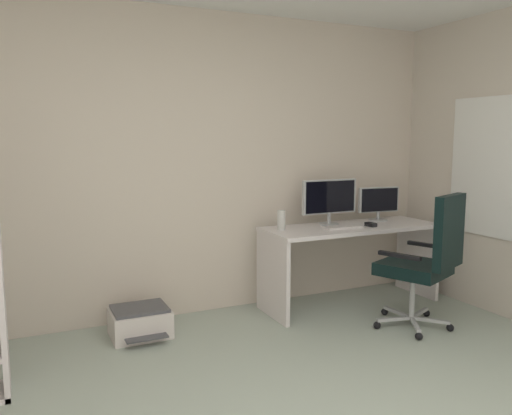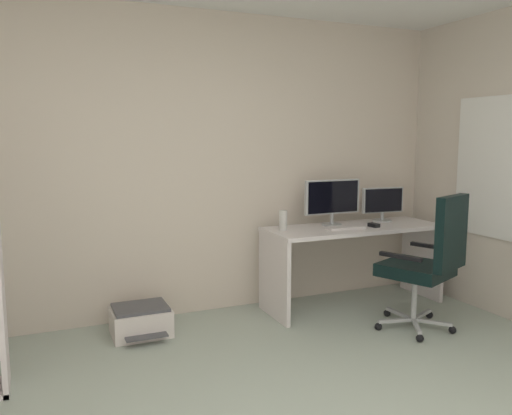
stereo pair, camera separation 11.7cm
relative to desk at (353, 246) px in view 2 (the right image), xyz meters
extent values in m
cube|color=beige|center=(-1.49, 0.45, 0.74)|extent=(4.98, 0.10, 2.59)
cube|color=silver|center=(0.00, 0.00, 0.17)|extent=(1.63, 0.59, 0.04)
cube|color=silver|center=(-0.80, 0.00, -0.20)|extent=(0.04, 0.56, 0.70)
cube|color=silver|center=(0.80, 0.00, -0.20)|extent=(0.04, 0.56, 0.70)
cylinder|color=#B2B5B7|center=(-0.15, 0.13, 0.19)|extent=(0.18, 0.18, 0.01)
cylinder|color=#B2B5B7|center=(-0.15, 0.13, 0.25)|extent=(0.03, 0.03, 0.10)
cube|color=#B7BABC|center=(-0.15, 0.13, 0.44)|extent=(0.56, 0.04, 0.31)
cube|color=black|center=(-0.15, 0.11, 0.44)|extent=(0.52, 0.01, 0.28)
cylinder|color=#B2B5B7|center=(0.40, 0.13, 0.19)|extent=(0.18, 0.18, 0.01)
cylinder|color=#B2B5B7|center=(0.40, 0.13, 0.24)|extent=(0.03, 0.03, 0.08)
cube|color=#B7BABC|center=(0.40, 0.13, 0.39)|extent=(0.43, 0.07, 0.24)
cube|color=black|center=(0.40, 0.11, 0.39)|extent=(0.39, 0.04, 0.22)
cube|color=silver|center=(-0.15, -0.08, 0.19)|extent=(0.35, 0.15, 0.02)
cube|color=black|center=(0.13, -0.11, 0.20)|extent=(0.07, 0.11, 0.03)
cylinder|color=silver|center=(-0.67, 0.08, 0.27)|extent=(0.07, 0.07, 0.17)
cube|color=#B7BABC|center=(0.27, -0.62, -0.48)|extent=(0.29, 0.15, 0.02)
sphere|color=black|center=(0.41, -0.56, -0.52)|extent=(0.06, 0.06, 0.06)
cube|color=#B7BABC|center=(0.12, -0.53, -0.48)|extent=(0.06, 0.30, 0.02)
sphere|color=black|center=(0.10, -0.38, -0.52)|extent=(0.06, 0.06, 0.06)
cube|color=#B7BABC|center=(-0.01, -0.64, -0.48)|extent=(0.30, 0.10, 0.02)
sphere|color=black|center=(-0.16, -0.61, -0.52)|extent=(0.06, 0.06, 0.06)
cube|color=#B7BABC|center=(0.06, -0.81, -0.48)|extent=(0.18, 0.27, 0.02)
sphere|color=black|center=(-0.02, -0.94, -0.52)|extent=(0.06, 0.06, 0.06)
cube|color=#B7BABC|center=(0.23, -0.79, -0.48)|extent=(0.22, 0.25, 0.02)
sphere|color=black|center=(0.33, -0.90, -0.52)|extent=(0.06, 0.06, 0.06)
cylinder|color=#B7BABC|center=(0.13, -0.68, -0.30)|extent=(0.04, 0.04, 0.36)
cube|color=black|center=(0.13, -0.68, -0.07)|extent=(0.63, 0.64, 0.10)
cube|color=black|center=(0.24, -0.93, 0.26)|extent=(0.43, 0.24, 0.57)
cube|color=black|center=(-0.10, -0.78, 0.08)|extent=(0.17, 0.33, 0.03)
cube|color=black|center=(0.37, -0.58, 0.08)|extent=(0.17, 0.33, 0.03)
cube|color=white|center=(-2.84, -0.52, -0.04)|extent=(0.03, 0.29, 1.02)
cube|color=silver|center=(-1.92, 0.05, -0.45)|extent=(0.44, 0.35, 0.21)
cube|color=#4C4C51|center=(-1.92, 0.05, -0.33)|extent=(0.41, 0.32, 0.02)
cube|color=#4C4C51|center=(-1.92, -0.17, -0.49)|extent=(0.31, 0.10, 0.01)
camera|label=1|loc=(-2.73, -3.80, 0.98)|focal=36.20mm
camera|label=2|loc=(-2.63, -3.85, 0.98)|focal=36.20mm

